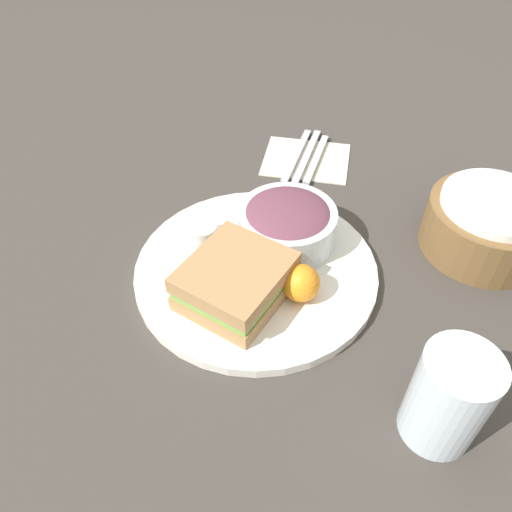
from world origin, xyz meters
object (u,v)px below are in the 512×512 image
Objects in this scene: sandwich at (236,281)px; spoon at (316,159)px; dressing_cup at (202,234)px; drink_glass at (448,398)px; knife at (306,157)px; bread_basket at (488,225)px; fork at (297,155)px; plate at (256,270)px; salad_bowl at (287,223)px.

sandwich is 0.36m from spoon.
drink_glass reaches higher than dressing_cup.
sandwich is 0.91× the size of knife.
drink_glass is 0.79× the size of spoon.
dressing_cup is 0.41m from bread_basket.
bread_basket is at bearing 101.96° from dressing_cup.
fork is (-0.35, 0.03, -0.04)m from sandwich.
dressing_cup reaches higher than plate.
drink_glass is (0.25, 0.20, 0.01)m from salad_bowl.
bread_basket is (-0.18, 0.33, -0.00)m from sandwich.
sandwich is at bearing -22.34° from salad_bowl.
sandwich is 1.06× the size of spoon.
salad_bowl is at bearing 151.33° from plate.
knife is at bearing 90.00° from spoon.
salad_bowl is at bearing -173.63° from knife.
spoon is (-0.48, -0.18, -0.05)m from drink_glass.
bread_basket is 0.33m from knife.
sandwich is 1.18× the size of salad_bowl.
sandwich is 0.35m from knife.
salad_bowl is at bearing -169.25° from fork.
dressing_cup is at bearing 158.40° from spoon.
spoon is at bearing 168.96° from sandwich.
plate reaches higher than knife.
bread_basket reaches higher than plate.
bread_basket is at bearing 118.15° from sandwich.
dressing_cup is 0.28m from fork.
spoon is at bearing -123.31° from bread_basket.
bread_basket is (-0.12, 0.31, 0.03)m from plate.
plate is 1.94× the size of fork.
bread_basket is 1.02× the size of fork.
knife is at bearing 155.02° from dressing_cup.
dressing_cup is 0.37× the size of drink_glass.
drink_glass is at bearing 51.25° from plate.
plate reaches higher than fork.
dressing_cup is 0.26× the size of fork.
salad_bowl is 0.32m from drink_glass.
drink_glass is 0.71× the size of fork.
knife is (-0.17, -0.28, -0.04)m from bread_basket.
salad_bowl is 0.24m from knife.
salad_bowl is 0.77× the size of knife.
sandwich reaches higher than knife.
fork is 1.11× the size of spoon.
dressing_cup is at bearing -77.56° from salad_bowl.
plate is 2.16× the size of spoon.
bread_basket is (-0.30, 0.08, -0.02)m from drink_glass.
dressing_cup is 0.25× the size of knife.
salad_bowl is (-0.06, 0.03, 0.04)m from plate.
fork is at bearing 158.54° from dressing_cup.
drink_glass is 0.53m from fork.
salad_bowl is 0.24m from fork.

